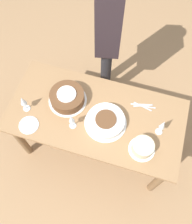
{
  "coord_description": "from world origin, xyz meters",
  "views": [
    {
      "loc": [
        -0.27,
        0.88,
        2.68
      ],
      "look_at": [
        0.0,
        0.0,
        0.8
      ],
      "focal_mm": 40.0,
      "sensor_mm": 36.0,
      "label": 1
    }
  ],
  "objects_px": {
    "cake_front_chocolate": "(67,97)",
    "person_cutting": "(109,26)",
    "wine_glass_far": "(71,119)",
    "wine_glass_extra": "(163,125)",
    "cake_back_decorated": "(143,147)",
    "wine_glass_near": "(23,101)",
    "cake_center_white": "(106,121)"
  },
  "relations": [
    {
      "from": "wine_glass_near",
      "to": "wine_glass_extra",
      "type": "distance_m",
      "value": 1.14
    },
    {
      "from": "cake_front_chocolate",
      "to": "wine_glass_far",
      "type": "distance_m",
      "value": 0.26
    },
    {
      "from": "wine_glass_near",
      "to": "cake_center_white",
      "type": "bearing_deg",
      "value": -174.43
    },
    {
      "from": "wine_glass_near",
      "to": "wine_glass_far",
      "type": "relative_size",
      "value": 1.02
    },
    {
      "from": "wine_glass_near",
      "to": "wine_glass_far",
      "type": "bearing_deg",
      "value": 175.23
    },
    {
      "from": "cake_center_white",
      "to": "wine_glass_extra",
      "type": "bearing_deg",
      "value": -172.9
    },
    {
      "from": "wine_glass_extra",
      "to": "person_cutting",
      "type": "relative_size",
      "value": 0.12
    },
    {
      "from": "cake_center_white",
      "to": "wine_glass_near",
      "type": "distance_m",
      "value": 0.7
    },
    {
      "from": "cake_center_white",
      "to": "cake_back_decorated",
      "type": "bearing_deg",
      "value": 158.06
    },
    {
      "from": "cake_center_white",
      "to": "wine_glass_extra",
      "type": "relative_size",
      "value": 1.74
    },
    {
      "from": "cake_back_decorated",
      "to": "wine_glass_extra",
      "type": "height_order",
      "value": "wine_glass_extra"
    },
    {
      "from": "wine_glass_far",
      "to": "wine_glass_extra",
      "type": "xyz_separation_m",
      "value": [
        -0.7,
        -0.16,
        0.01
      ]
    },
    {
      "from": "cake_front_chocolate",
      "to": "cake_back_decorated",
      "type": "distance_m",
      "value": 0.76
    },
    {
      "from": "cake_center_white",
      "to": "wine_glass_far",
      "type": "relative_size",
      "value": 1.88
    },
    {
      "from": "cake_front_chocolate",
      "to": "wine_glass_far",
      "type": "xyz_separation_m",
      "value": [
        -0.12,
        0.22,
        0.08
      ]
    },
    {
      "from": "wine_glass_near",
      "to": "wine_glass_extra",
      "type": "xyz_separation_m",
      "value": [
        -1.13,
        -0.12,
        0.01
      ]
    },
    {
      "from": "cake_front_chocolate",
      "to": "wine_glass_extra",
      "type": "xyz_separation_m",
      "value": [
        -0.82,
        0.06,
        0.09
      ]
    },
    {
      "from": "cake_back_decorated",
      "to": "wine_glass_near",
      "type": "relative_size",
      "value": 1.11
    },
    {
      "from": "wine_glass_far",
      "to": "wine_glass_extra",
      "type": "height_order",
      "value": "wine_glass_extra"
    },
    {
      "from": "cake_center_white",
      "to": "wine_glass_extra",
      "type": "height_order",
      "value": "wine_glass_extra"
    },
    {
      "from": "wine_glass_extra",
      "to": "person_cutting",
      "type": "distance_m",
      "value": 1.0
    },
    {
      "from": "cake_center_white",
      "to": "person_cutting",
      "type": "xyz_separation_m",
      "value": [
        0.21,
        -0.8,
        0.23
      ]
    },
    {
      "from": "cake_center_white",
      "to": "wine_glass_far",
      "type": "distance_m",
      "value": 0.29
    },
    {
      "from": "cake_center_white",
      "to": "cake_front_chocolate",
      "type": "height_order",
      "value": "cake_front_chocolate"
    },
    {
      "from": "cake_front_chocolate",
      "to": "person_cutting",
      "type": "distance_m",
      "value": 0.74
    },
    {
      "from": "cake_front_chocolate",
      "to": "wine_glass_near",
      "type": "distance_m",
      "value": 0.37
    },
    {
      "from": "cake_back_decorated",
      "to": "person_cutting",
      "type": "relative_size",
      "value": 0.13
    },
    {
      "from": "cake_back_decorated",
      "to": "wine_glass_far",
      "type": "bearing_deg",
      "value": -3.2
    },
    {
      "from": "cake_front_chocolate",
      "to": "cake_center_white",
      "type": "bearing_deg",
      "value": 163.42
    },
    {
      "from": "cake_front_chocolate",
      "to": "person_cutting",
      "type": "height_order",
      "value": "person_cutting"
    },
    {
      "from": "cake_center_white",
      "to": "wine_glass_extra",
      "type": "xyz_separation_m",
      "value": [
        -0.44,
        -0.06,
        0.1
      ]
    },
    {
      "from": "wine_glass_near",
      "to": "wine_glass_far",
      "type": "xyz_separation_m",
      "value": [
        -0.43,
        0.04,
        -0.0
      ]
    }
  ]
}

